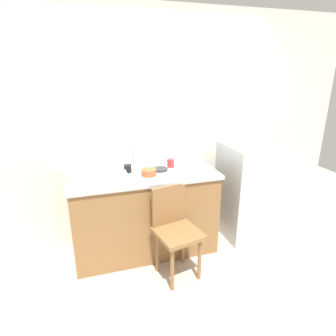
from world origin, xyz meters
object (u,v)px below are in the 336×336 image
Objects in this scene: chair at (175,228)px; hotplate at (160,169)px; cup_black at (128,169)px; dish_tray at (113,176)px; terracotta_bowl at (149,172)px; refrigerator at (249,190)px; cup_red at (171,163)px.

chair is 5.24× the size of hotplate.
dish_tray is at bearing -139.66° from cup_black.
terracotta_bowl is at bearing -38.44° from cup_black.
refrigerator is at bearing 10.65° from chair.
refrigerator reaches higher than hotplate.
chair is 0.79m from cup_black.
refrigerator is at bearing -7.41° from cup_red.
chair is 0.79m from dish_tray.
refrigerator is 1.27× the size of chair.
chair is at bearing -67.95° from terracotta_bowl.
dish_tray is at bearing 130.99° from chair.
refrigerator is 1.04m from cup_red.
dish_tray is 1.65× the size of hotplate.
refrigerator is 4.03× the size of dish_tray.
refrigerator reaches higher than dish_tray.
dish_tray is 3.38× the size of cup_black.
refrigerator is at bearing -3.46° from cup_black.
cup_red is (0.65, 0.18, 0.02)m from dish_tray.
cup_black reaches higher than terracotta_bowl.
cup_black is 0.93× the size of cup_red.
dish_tray is 0.68m from cup_red.
terracotta_bowl is (-1.24, -0.07, 0.38)m from refrigerator.
chair is at bearing -89.03° from hotplate.
terracotta_bowl is at bearing -176.99° from refrigerator.
cup_red reaches higher than hotplate.
refrigerator is 1.18m from chair.
cup_black is at bearing -175.64° from cup_red.
dish_tray is 0.52m from hotplate.
chair is 0.75m from cup_red.
cup_black is at bearing 174.89° from hotplate.
dish_tray is (-1.60, -0.06, 0.38)m from refrigerator.
refrigerator is 13.64× the size of cup_black.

